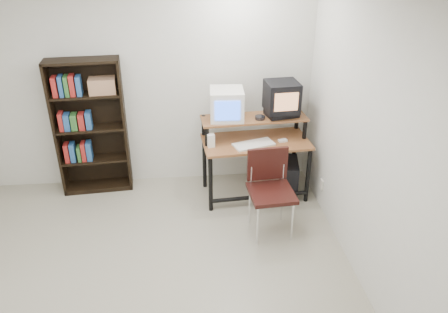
{
  "coord_description": "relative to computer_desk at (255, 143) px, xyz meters",
  "views": [
    {
      "loc": [
        0.43,
        -3.1,
        2.96
      ],
      "look_at": [
        0.83,
        1.1,
        0.75
      ],
      "focal_mm": 35.0,
      "sensor_mm": 36.0,
      "label": 1
    }
  ],
  "objects": [
    {
      "name": "mousepad",
      "position": [
        0.33,
        -0.08,
        0.03
      ],
      "size": [
        0.23,
        0.2,
        0.01
      ],
      "primitive_type": "cube",
      "rotation": [
        0.0,
        0.0,
        0.07
      ],
      "color": "black",
      "rests_on": "computer_desk"
    },
    {
      "name": "school_chair",
      "position": [
        0.04,
        -0.73,
        -0.12
      ],
      "size": [
        0.49,
        0.49,
        0.92
      ],
      "rotation": [
        0.0,
        0.0,
        0.07
      ],
      "color": "black",
      "rests_on": "floor"
    },
    {
      "name": "bookshelf",
      "position": [
        -1.96,
        0.33,
        0.17
      ],
      "size": [
        0.85,
        0.34,
        1.67
      ],
      "rotation": [
        0.0,
        0.0,
        0.08
      ],
      "color": "black",
      "rests_on": "floor"
    },
    {
      "name": "computer_desk",
      "position": [
        0.0,
        0.0,
        0.0
      ],
      "size": [
        1.29,
        0.71,
        0.98
      ],
      "rotation": [
        0.0,
        0.0,
        0.07
      ],
      "color": "brown",
      "rests_on": "floor"
    },
    {
      "name": "crt_tv",
      "position": [
        0.31,
        0.11,
        0.53
      ],
      "size": [
        0.4,
        0.4,
        0.35
      ],
      "rotation": [
        0.0,
        0.0,
        0.08
      ],
      "color": "black",
      "rests_on": "vcr"
    },
    {
      "name": "desk_speaker",
      "position": [
        -0.54,
        -0.13,
        0.11
      ],
      "size": [
        0.09,
        0.09,
        0.17
      ],
      "primitive_type": "cube",
      "rotation": [
        0.0,
        0.0,
        0.18
      ],
      "color": "white",
      "rests_on": "computer_desk"
    },
    {
      "name": "cd_spindle",
      "position": [
        0.05,
        0.04,
        0.3
      ],
      "size": [
        0.13,
        0.13,
        0.05
      ],
      "primitive_type": "cylinder",
      "rotation": [
        0.0,
        0.0,
        -0.11
      ],
      "color": "#26262B",
      "rests_on": "computer_desk"
    },
    {
      "name": "right_wall",
      "position": [
        0.75,
        -1.52,
        0.61
      ],
      "size": [
        0.01,
        4.0,
        2.6
      ],
      "primitive_type": "cube",
      "color": "beige",
      "rests_on": "floor"
    },
    {
      "name": "wall_outlet",
      "position": [
        0.74,
        -0.37,
        -0.39
      ],
      "size": [
        0.02,
        0.08,
        0.12
      ],
      "primitive_type": "cube",
      "color": "beige",
      "rests_on": "right_wall"
    },
    {
      "name": "floor",
      "position": [
        -1.25,
        -1.52,
        -0.7
      ],
      "size": [
        4.0,
        4.0,
        0.01
      ],
      "primitive_type": "cube",
      "color": "#A09A84",
      "rests_on": "ground"
    },
    {
      "name": "back_wall",
      "position": [
        -1.25,
        0.48,
        0.61
      ],
      "size": [
        4.0,
        0.01,
        2.6
      ],
      "primitive_type": "cube",
      "color": "beige",
      "rests_on": "floor"
    },
    {
      "name": "crt_monitor",
      "position": [
        -0.33,
        0.11,
        0.46
      ],
      "size": [
        0.4,
        0.41,
        0.36
      ],
      "rotation": [
        0.0,
        0.0,
        -0.05
      ],
      "color": "white",
      "rests_on": "computer_desk"
    },
    {
      "name": "pc_tower",
      "position": [
        0.44,
        -0.01,
        -0.48
      ],
      "size": [
        0.27,
        0.48,
        0.42
      ],
      "primitive_type": "cube",
      "rotation": [
        0.0,
        0.0,
        -0.17
      ],
      "color": "black",
      "rests_on": "floor"
    },
    {
      "name": "keyboard",
      "position": [
        -0.04,
        -0.14,
        0.04
      ],
      "size": [
        0.51,
        0.34,
        0.03
      ],
      "primitive_type": "cube",
      "rotation": [
        0.0,
        0.0,
        0.3
      ],
      "color": "white",
      "rests_on": "computer_desk"
    },
    {
      "name": "vcr",
      "position": [
        0.32,
        0.12,
        0.32
      ],
      "size": [
        0.41,
        0.34,
        0.08
      ],
      "primitive_type": "cube",
      "rotation": [
        0.0,
        0.0,
        0.24
      ],
      "color": "black",
      "rests_on": "computer_desk"
    },
    {
      "name": "mouse",
      "position": [
        0.31,
        -0.07,
        0.05
      ],
      "size": [
        0.11,
        0.08,
        0.03
      ],
      "primitive_type": "cube",
      "rotation": [
        0.0,
        0.0,
        0.24
      ],
      "color": "white",
      "rests_on": "mousepad"
    }
  ]
}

